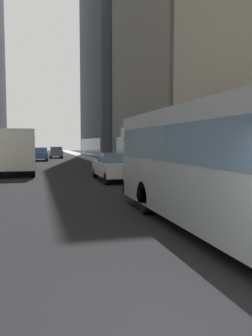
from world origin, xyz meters
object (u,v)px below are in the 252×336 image
object	(u,v)px
transit_bus	(249,162)
car_grey_wagon	(56,152)
car_blue_hatchback	(39,154)
box_truck	(18,150)
car_white_van	(115,166)

from	to	relation	value
transit_bus	car_grey_wagon	distance (m)	43.39
car_blue_hatchback	box_truck	bearing A→B (deg)	-95.26
transit_bus	car_white_van	xyz separation A→B (m)	(0.00, 12.61, -0.95)
transit_bus	car_white_van	size ratio (longest dim) A/B	2.57
car_grey_wagon	box_truck	bearing A→B (deg)	-99.24
car_grey_wagon	car_blue_hatchback	xyz separation A→B (m)	(-2.40, -7.21, 0.00)
car_white_van	box_truck	bearing A→B (deg)	132.36
box_truck	car_white_van	bearing A→B (deg)	-47.64
car_grey_wagon	box_truck	world-z (taller)	box_truck
car_blue_hatchback	car_grey_wagon	bearing A→B (deg)	71.59
car_white_van	box_truck	xyz separation A→B (m)	(-5.60, 6.14, 0.84)
transit_bus	car_grey_wagon	xyz separation A→B (m)	(-1.60, 43.35, -0.95)
transit_bus	box_truck	bearing A→B (deg)	106.62
car_grey_wagon	car_white_van	world-z (taller)	same
transit_bus	car_blue_hatchback	distance (m)	36.37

